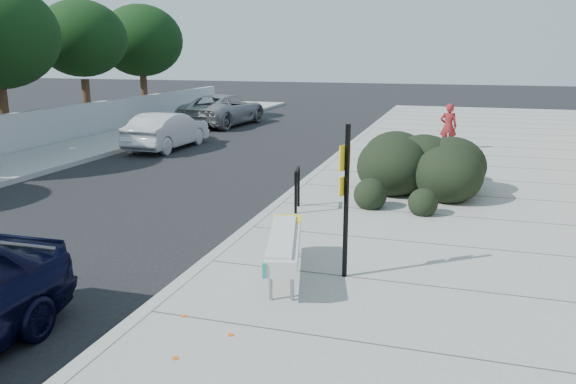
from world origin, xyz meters
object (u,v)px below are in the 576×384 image
object	(u,v)px
wagon_silver	(167,131)
bike_rack	(297,185)
bench	(284,244)
suv_silver	(223,110)
pedestrian	(448,127)
sign_post	(346,192)

from	to	relation	value
wagon_silver	bike_rack	bearing A→B (deg)	135.87
bench	suv_silver	xyz separation A→B (m)	(-8.98, 18.41, 0.08)
suv_silver	pedestrian	distance (m)	12.27
bench	bike_rack	distance (m)	3.89
bench	pedestrian	distance (m)	13.37
wagon_silver	suv_silver	distance (m)	7.32
bike_rack	pedestrian	distance (m)	9.88
bench	sign_post	distance (m)	1.26
suv_silver	pedestrian	xyz separation A→B (m)	(11.10, -5.22, 0.20)
wagon_silver	bench	bearing A→B (deg)	127.38
bench	suv_silver	bearing A→B (deg)	101.57
pedestrian	wagon_silver	bearing A→B (deg)	7.42
bench	wagon_silver	xyz separation A→B (m)	(-8.14, 11.14, -0.00)
bench	bike_rack	bearing A→B (deg)	88.63
pedestrian	bike_rack	bearing A→B (deg)	68.39
suv_silver	pedestrian	bearing A→B (deg)	159.92
bike_rack	pedestrian	world-z (taller)	pedestrian
bench	pedestrian	world-z (taller)	pedestrian
wagon_silver	pedestrian	xyz separation A→B (m)	(10.27, 2.06, 0.29)
bench	wagon_silver	distance (m)	13.80
wagon_silver	pedestrian	bearing A→B (deg)	-167.47
wagon_silver	suv_silver	xyz separation A→B (m)	(-0.83, 7.27, 0.08)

